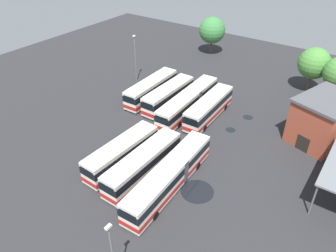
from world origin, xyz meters
name	(u,v)px	position (x,y,z in m)	size (l,w,h in m)	color
ground_plane	(159,135)	(0.00, 0.00, 0.00)	(94.79, 94.79, 0.00)	#28282B
bus_row0_slot0	(151,89)	(-8.09, -7.51, 1.82)	(12.01, 2.97, 3.43)	silver
bus_row0_slot1	(168,95)	(-7.82, -3.79, 1.82)	(11.24, 2.66, 3.43)	silver
bus_row0_slot2	(188,102)	(-7.90, 0.00, 1.82)	(15.18, 3.15, 3.43)	silver
bus_row0_slot3	(209,108)	(-8.13, 3.55, 1.82)	(11.72, 3.03, 3.43)	silver
bus_row1_slot2	(122,153)	(7.81, 0.13, 1.82)	(11.21, 2.93, 3.43)	silver
bus_row1_slot3	(143,163)	(7.88, 3.59, 1.82)	(12.06, 2.69, 3.43)	silver
bus_row1_slot4	(170,176)	(7.82, 7.40, 1.82)	(15.20, 3.28, 3.43)	silver
depot_building	(324,120)	(-11.96, 19.02, 3.31)	(10.11, 8.71, 6.59)	#99422D
lamp_post_near_entrance	(135,57)	(-11.90, -14.05, 4.75)	(0.56, 0.28, 8.67)	slate
tree_north_edge	(212,30)	(-32.24, -9.41, 5.24)	(5.68, 5.68, 8.09)	brown
tree_east_edge	(314,63)	(-26.39, 13.53, 5.16)	(5.42, 5.42, 7.88)	brown
puddle_centre_drain	(143,88)	(-10.03, -11.08, 0.00)	(3.93, 3.93, 0.01)	black
puddle_between_rows	(197,191)	(6.52, 10.36, 0.00)	(3.86, 3.86, 0.01)	black
puddle_front_lane	(248,117)	(-11.79, 8.60, 0.00)	(1.55, 1.55, 0.01)	black
puddle_near_shelter	(231,130)	(-7.07, 7.93, 0.00)	(1.44, 1.44, 0.01)	black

